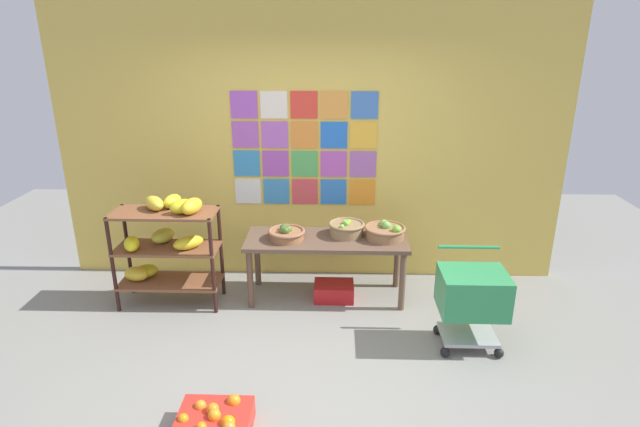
# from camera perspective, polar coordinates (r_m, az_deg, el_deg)

# --- Properties ---
(ground) EXTENTS (9.63, 9.63, 0.00)m
(ground) POSITION_cam_1_polar(r_m,az_deg,el_deg) (4.16, -2.27, -17.69)
(ground) COLOR gray
(back_wall_with_art) EXTENTS (5.17, 0.07, 2.97)m
(back_wall_with_art) POSITION_cam_1_polar(r_m,az_deg,el_deg) (5.25, -1.09, 8.25)
(back_wall_with_art) COLOR #DCBA50
(back_wall_with_art) RESTS_ON ground
(banana_shelf_unit) EXTENTS (0.97, 0.48, 1.09)m
(banana_shelf_unit) POSITION_cam_1_polar(r_m,az_deg,el_deg) (5.07, -16.83, -2.90)
(banana_shelf_unit) COLOR black
(banana_shelf_unit) RESTS_ON ground
(display_table) EXTENTS (1.56, 0.59, 0.63)m
(display_table) POSITION_cam_1_polar(r_m,az_deg,el_deg) (4.99, 0.73, -3.59)
(display_table) COLOR brown
(display_table) RESTS_ON ground
(fruit_basket_right) EXTENTS (0.35, 0.35, 0.16)m
(fruit_basket_right) POSITION_cam_1_polar(r_m,az_deg,el_deg) (5.01, 2.97, -1.65)
(fruit_basket_right) COLOR #8E714B
(fruit_basket_right) RESTS_ON display_table
(fruit_basket_centre) EXTENTS (0.36, 0.36, 0.15)m
(fruit_basket_centre) POSITION_cam_1_polar(r_m,az_deg,el_deg) (4.92, -3.75, -2.21)
(fruit_basket_centre) COLOR #95633E
(fruit_basket_centre) RESTS_ON display_table
(fruit_basket_back_right) EXTENTS (0.39, 0.39, 0.17)m
(fruit_basket_back_right) POSITION_cam_1_polar(r_m,az_deg,el_deg) (4.98, 7.26, -1.95)
(fruit_basket_back_right) COLOR olive
(fruit_basket_back_right) RESTS_ON display_table
(produce_crate_under_table) EXTENTS (0.39, 0.28, 0.16)m
(produce_crate_under_table) POSITION_cam_1_polar(r_m,az_deg,el_deg) (5.15, 1.55, -8.60)
(produce_crate_under_table) COLOR red
(produce_crate_under_table) RESTS_ON ground
(orange_crate_foreground) EXTENTS (0.48, 0.38, 0.22)m
(orange_crate_foreground) POSITION_cam_1_polar(r_m,az_deg,el_deg) (3.71, -11.59, -21.78)
(orange_crate_foreground) COLOR red
(orange_crate_foreground) RESTS_ON ground
(shopping_cart) EXTENTS (0.54, 0.48, 0.81)m
(shopping_cart) POSITION_cam_1_polar(r_m,az_deg,el_deg) (4.44, 16.54, -8.69)
(shopping_cart) COLOR black
(shopping_cart) RESTS_ON ground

